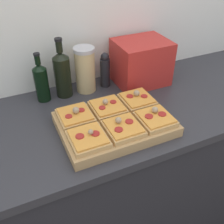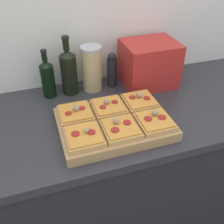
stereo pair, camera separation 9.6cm
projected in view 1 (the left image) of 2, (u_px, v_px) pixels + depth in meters
wall_back at (80, 20)px, 1.28m from camera, size 6.00×0.06×2.50m
kitchen_counter at (110, 177)px, 1.48m from camera, size 2.63×0.67×0.93m
cutting_board at (115, 124)px, 1.10m from camera, size 0.46×0.33×0.04m
pizza_slice_back_left at (75, 116)px, 1.09m from camera, size 0.14×0.14×0.06m
pizza_slice_back_center at (107, 107)px, 1.13m from camera, size 0.14×0.14×0.05m
pizza_slice_back_right at (137, 99)px, 1.18m from camera, size 0.14×0.14×0.06m
pizza_slice_front_left at (88, 138)px, 0.97m from camera, size 0.14×0.14×0.05m
pizza_slice_front_center at (123, 128)px, 1.02m from camera, size 0.14×0.14×0.05m
pizza_slice_front_right at (155, 118)px, 1.07m from camera, size 0.14×0.14×0.05m
olive_oil_bottle at (41, 82)px, 1.23m from camera, size 0.07×0.07×0.24m
wine_bottle at (62, 73)px, 1.25m from camera, size 0.08×0.08×0.29m
grain_jar_tall at (85, 70)px, 1.30m from camera, size 0.10×0.10×0.23m
pepper_mill at (105, 70)px, 1.35m from camera, size 0.05×0.05×0.19m
toaster_oven at (141, 62)px, 1.37m from camera, size 0.29×0.22×0.23m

